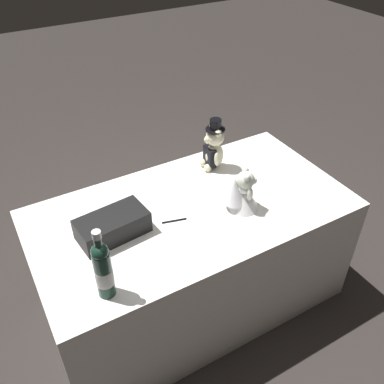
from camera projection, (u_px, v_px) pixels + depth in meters
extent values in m
plane|color=#2D2826|center=(192.00, 296.00, 2.56)|extent=(12.00, 12.00, 0.00)
cube|color=white|center=(192.00, 256.00, 2.35)|extent=(1.63, 0.86, 0.70)
ellipsoid|color=beige|center=(214.00, 155.00, 2.38)|extent=(0.11, 0.10, 0.15)
cube|color=black|center=(210.00, 156.00, 2.37)|extent=(0.05, 0.09, 0.11)
sphere|color=beige|center=(215.00, 137.00, 2.31)|extent=(0.10, 0.10, 0.10)
sphere|color=beige|center=(208.00, 140.00, 2.30)|extent=(0.04, 0.04, 0.04)
sphere|color=beige|center=(212.00, 127.00, 2.31)|extent=(0.04, 0.04, 0.04)
sphere|color=beige|center=(218.00, 133.00, 2.26)|extent=(0.04, 0.04, 0.04)
ellipsoid|color=beige|center=(208.00, 149.00, 2.41)|extent=(0.03, 0.03, 0.08)
ellipsoid|color=beige|center=(217.00, 159.00, 2.33)|extent=(0.03, 0.03, 0.08)
sphere|color=beige|center=(203.00, 163.00, 2.42)|extent=(0.04, 0.04, 0.04)
sphere|color=beige|center=(208.00, 168.00, 2.38)|extent=(0.04, 0.04, 0.04)
cylinder|color=black|center=(215.00, 129.00, 2.28)|extent=(0.11, 0.11, 0.01)
cylinder|color=black|center=(216.00, 124.00, 2.26)|extent=(0.06, 0.06, 0.06)
cone|color=white|center=(244.00, 197.00, 2.09)|extent=(0.16, 0.16, 0.13)
ellipsoid|color=white|center=(245.00, 188.00, 2.06)|extent=(0.07, 0.06, 0.06)
sphere|color=silver|center=(246.00, 180.00, 2.03)|extent=(0.09, 0.09, 0.09)
sphere|color=silver|center=(253.00, 181.00, 2.03)|extent=(0.04, 0.04, 0.04)
sphere|color=silver|center=(247.00, 178.00, 1.98)|extent=(0.03, 0.03, 0.03)
sphere|color=silver|center=(246.00, 170.00, 2.03)|extent=(0.03, 0.03, 0.03)
ellipsoid|color=silver|center=(250.00, 194.00, 2.03)|extent=(0.03, 0.03, 0.08)
ellipsoid|color=silver|center=(248.00, 183.00, 2.10)|extent=(0.03, 0.03, 0.08)
cone|color=white|center=(235.00, 190.00, 2.07)|extent=(0.17, 0.17, 0.15)
cylinder|color=#19372C|center=(104.00, 274.00, 1.64)|extent=(0.07, 0.07, 0.22)
sphere|color=#19372C|center=(100.00, 252.00, 1.56)|extent=(0.07, 0.07, 0.07)
cylinder|color=#19372C|center=(98.00, 242.00, 1.53)|extent=(0.03, 0.03, 0.09)
cylinder|color=silver|center=(97.00, 235.00, 1.51)|extent=(0.03, 0.03, 0.03)
cylinder|color=silver|center=(104.00, 276.00, 1.64)|extent=(0.07, 0.07, 0.08)
cylinder|color=black|center=(174.00, 221.00, 2.05)|extent=(0.12, 0.04, 0.01)
cone|color=silver|center=(186.00, 219.00, 2.06)|extent=(0.01, 0.01, 0.01)
cube|color=black|center=(113.00, 226.00, 1.94)|extent=(0.34, 0.21, 0.11)
cube|color=#B7B7BF|center=(108.00, 215.00, 2.00)|extent=(0.04, 0.01, 0.03)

